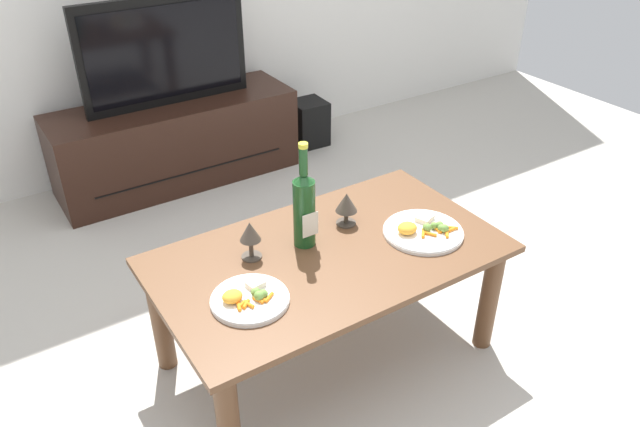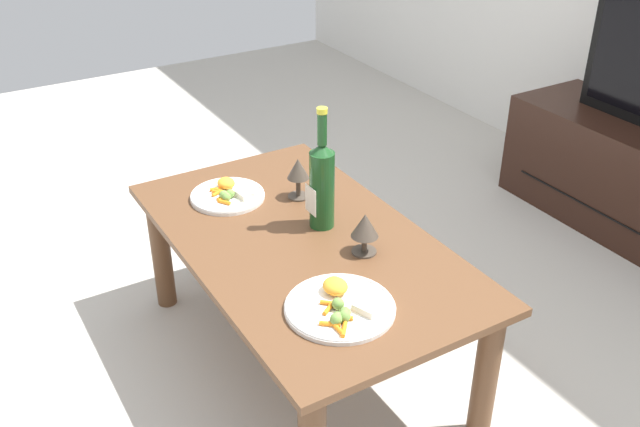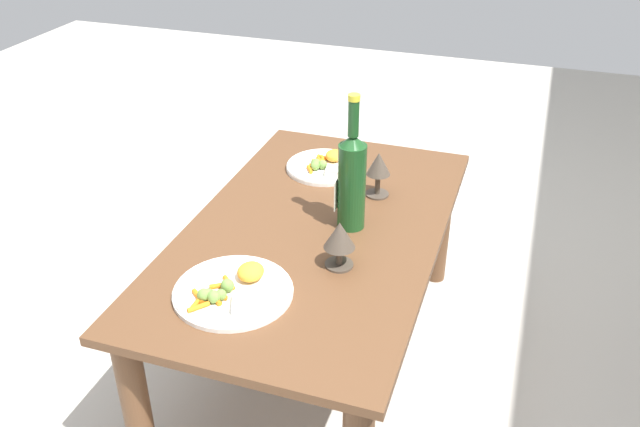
{
  "view_description": "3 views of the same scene",
  "coord_description": "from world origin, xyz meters",
  "px_view_note": "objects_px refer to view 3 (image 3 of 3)",
  "views": [
    {
      "loc": [
        -0.98,
        -1.46,
        1.72
      ],
      "look_at": [
        0.02,
        0.09,
        0.58
      ],
      "focal_mm": 34.65,
      "sensor_mm": 36.0,
      "label": 1
    },
    {
      "loc": [
        1.61,
        -0.9,
        1.63
      ],
      "look_at": [
        -0.02,
        0.08,
        0.53
      ],
      "focal_mm": 40.22,
      "sensor_mm": 36.0,
      "label": 2
    },
    {
      "loc": [
        1.53,
        0.53,
        1.48
      ],
      "look_at": [
        0.02,
        0.02,
        0.54
      ],
      "focal_mm": 38.01,
      "sensor_mm": 36.0,
      "label": 3
    }
  ],
  "objects_px": {
    "dining_table": "(315,252)",
    "dinner_plate_left": "(325,166)",
    "goblet_right": "(340,237)",
    "wine_bottle": "(352,178)",
    "goblet_left": "(378,167)",
    "dinner_plate_right": "(233,290)"
  },
  "relations": [
    {
      "from": "dining_table",
      "to": "dinner_plate_left",
      "type": "xyz_separation_m",
      "value": [
        -0.35,
        -0.09,
        0.1
      ]
    },
    {
      "from": "goblet_right",
      "to": "dinner_plate_left",
      "type": "xyz_separation_m",
      "value": [
        -0.51,
        -0.21,
        -0.07
      ]
    },
    {
      "from": "dining_table",
      "to": "wine_bottle",
      "type": "distance_m",
      "value": 0.26
    },
    {
      "from": "goblet_right",
      "to": "wine_bottle",
      "type": "bearing_deg",
      "value": -172.3
    },
    {
      "from": "wine_bottle",
      "to": "goblet_right",
      "type": "height_order",
      "value": "wine_bottle"
    },
    {
      "from": "goblet_left",
      "to": "goblet_right",
      "type": "xyz_separation_m",
      "value": [
        0.4,
        0.0,
        -0.01
      ]
    },
    {
      "from": "goblet_right",
      "to": "dinner_plate_left",
      "type": "distance_m",
      "value": 0.56
    },
    {
      "from": "goblet_left",
      "to": "dining_table",
      "type": "bearing_deg",
      "value": -26.39
    },
    {
      "from": "dining_table",
      "to": "goblet_left",
      "type": "distance_m",
      "value": 0.32
    },
    {
      "from": "wine_bottle",
      "to": "dinner_plate_right",
      "type": "xyz_separation_m",
      "value": [
        0.4,
        -0.18,
        -0.14
      ]
    },
    {
      "from": "dining_table",
      "to": "dinner_plate_left",
      "type": "relative_size",
      "value": 4.89
    },
    {
      "from": "wine_bottle",
      "to": "dinner_plate_right",
      "type": "relative_size",
      "value": 1.34
    },
    {
      "from": "wine_bottle",
      "to": "goblet_right",
      "type": "distance_m",
      "value": 0.21
    },
    {
      "from": "wine_bottle",
      "to": "dinner_plate_right",
      "type": "bearing_deg",
      "value": -24.52
    },
    {
      "from": "goblet_left",
      "to": "dinner_plate_left",
      "type": "relative_size",
      "value": 0.57
    },
    {
      "from": "dining_table",
      "to": "goblet_left",
      "type": "xyz_separation_m",
      "value": [
        -0.24,
        0.12,
        0.18
      ]
    },
    {
      "from": "wine_bottle",
      "to": "dinner_plate_left",
      "type": "xyz_separation_m",
      "value": [
        -0.31,
        -0.18,
        -0.14
      ]
    },
    {
      "from": "dinner_plate_right",
      "to": "goblet_right",
      "type": "bearing_deg",
      "value": 133.66
    },
    {
      "from": "dining_table",
      "to": "wine_bottle",
      "type": "relative_size",
      "value": 3.11
    },
    {
      "from": "goblet_right",
      "to": "goblet_left",
      "type": "bearing_deg",
      "value": 180.0
    },
    {
      "from": "dining_table",
      "to": "dinner_plate_right",
      "type": "bearing_deg",
      "value": -14.01
    },
    {
      "from": "dining_table",
      "to": "goblet_right",
      "type": "height_order",
      "value": "goblet_right"
    }
  ]
}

